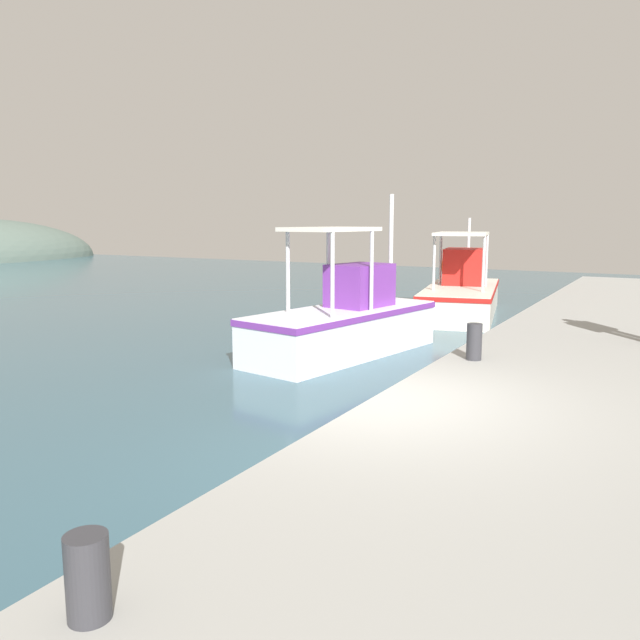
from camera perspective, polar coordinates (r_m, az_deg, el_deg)
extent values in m
cube|color=white|center=(13.28, 2.05, -1.08)|extent=(4.93, 2.43, 0.97)
cube|color=#723399|center=(13.22, 2.06, 0.65)|extent=(4.98, 2.47, 0.12)
cube|color=#723399|center=(13.62, 3.58, 3.14)|extent=(1.47, 1.19, 0.90)
cylinder|color=silver|center=(11.94, 1.13, 4.03)|extent=(0.08, 0.08, 1.61)
cylinder|color=silver|center=(12.67, -2.89, 4.31)|extent=(0.08, 0.08, 1.61)
cylinder|color=silver|center=(12.96, 4.64, 4.39)|extent=(0.08, 0.08, 1.61)
cylinder|color=silver|center=(13.64, 0.73, 4.65)|extent=(0.08, 0.08, 1.61)
cube|color=silver|center=(12.75, 0.93, 8.14)|extent=(2.09, 1.51, 0.08)
cylinder|color=silver|center=(14.54, 6.37, 6.42)|extent=(0.10, 0.10, 2.40)
torus|color=orange|center=(13.87, 1.55, 3.25)|extent=(0.55, 0.19, 0.54)
cube|color=silver|center=(19.23, 12.52, 1.69)|extent=(5.84, 3.02, 0.87)
cube|color=red|center=(19.19, 12.56, 2.74)|extent=(5.89, 3.07, 0.12)
cube|color=red|center=(19.83, 12.79, 4.71)|extent=(1.76, 1.44, 1.07)
cylinder|color=silver|center=(17.83, 14.45, 4.89)|extent=(0.08, 0.08, 1.50)
cylinder|color=silver|center=(17.95, 10.17, 5.06)|extent=(0.08, 0.08, 1.50)
cylinder|color=silver|center=(19.33, 14.68, 5.18)|extent=(0.08, 0.08, 1.50)
cylinder|color=silver|center=(19.44, 10.74, 5.33)|extent=(0.08, 0.08, 1.50)
cube|color=silver|center=(18.59, 12.60, 7.56)|extent=(2.50, 1.84, 0.08)
cylinder|color=silver|center=(21.19, 13.15, 6.21)|extent=(0.10, 0.10, 1.99)
torus|color=orange|center=(20.02, 11.06, 4.81)|extent=(0.55, 0.21, 0.54)
cylinder|color=#333338|center=(3.65, -20.09, -20.82)|extent=(0.22, 0.22, 0.45)
cylinder|color=#333338|center=(9.43, 13.65, -1.90)|extent=(0.22, 0.22, 0.53)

